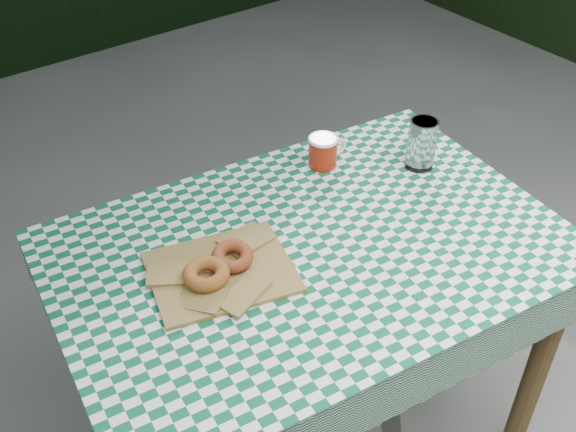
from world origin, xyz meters
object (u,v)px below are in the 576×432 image
Objects in this scene: coffee_mug at (323,152)px; table at (308,353)px; drinking_glass at (422,144)px; paper_bag at (221,271)px.

table is at bearing -127.84° from coffee_mug.
drinking_glass is at bearing -31.96° from coffee_mug.
paper_bag is (-0.22, 0.05, 0.39)m from table.
paper_bag is at bearing -150.69° from coffee_mug.
table is 8.33× the size of drinking_glass.
paper_bag is 0.66m from drinking_glass.
coffee_mug is at bearing 53.72° from table.
paper_bag is at bearing 175.11° from table.
drinking_glass is (0.66, 0.04, 0.06)m from paper_bag.
paper_bag is 2.23× the size of drinking_glass.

